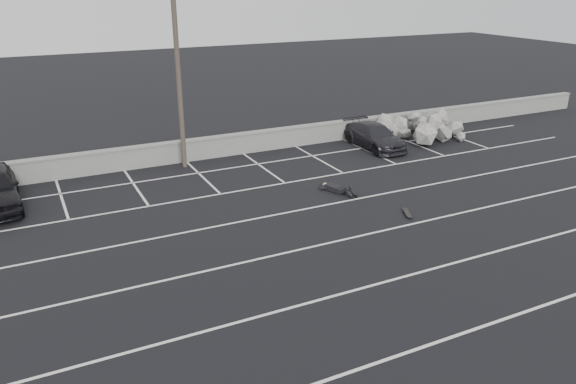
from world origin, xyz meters
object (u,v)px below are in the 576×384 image
utility_pole (178,75)px  person (333,186)px  car_right (375,136)px  trash_bin (434,126)px  skateboard (408,214)px  riprap_pile (421,130)px

utility_pole → person: utility_pole is taller
utility_pole → car_right: bearing=-7.6°
utility_pole → trash_bin: 15.12m
person → skateboard: 3.72m
car_right → utility_pole: 10.72m
skateboard → car_right: bearing=87.5°
riprap_pile → trash_bin: bearing=16.8°
utility_pole → trash_bin: size_ratio=9.25×
car_right → utility_pole: bearing=173.9°
trash_bin → car_right: bearing=-170.6°
car_right → trash_bin: size_ratio=4.62×
utility_pole → person: size_ratio=3.49×
trash_bin → skateboard: 12.46m
utility_pole → riprap_pile: 13.95m
riprap_pile → skateboard: riprap_pile is taller
utility_pole → skateboard: (5.90, -9.46, -4.29)m
riprap_pile → skateboard: (-7.47, -8.53, -0.41)m
utility_pole → person: bearing=-51.6°
car_right → utility_pole: utility_pole is taller
riprap_pile → skateboard: 11.35m
car_right → riprap_pile: bearing=8.1°
riprap_pile → utility_pole: bearing=176.0°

